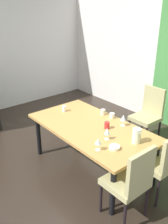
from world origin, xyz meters
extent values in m
cube|color=black|center=(0.00, 0.00, -0.01)|extent=(5.61, 5.38, 0.02)
cube|color=silver|center=(-1.48, 2.64, 1.32)|extent=(2.65, 0.10, 2.65)
cube|color=#C08B47|center=(0.40, 0.41, 0.71)|extent=(1.90, 1.02, 0.04)
cylinder|color=black|center=(-0.45, 0.82, 0.34)|extent=(0.07, 0.07, 0.69)
cylinder|color=black|center=(1.25, 0.82, 0.34)|extent=(0.07, 0.07, 0.69)
cylinder|color=black|center=(-0.45, 0.00, 0.34)|extent=(0.07, 0.07, 0.69)
cylinder|color=black|center=(1.25, 0.00, 0.34)|extent=(0.07, 0.07, 0.69)
cube|color=tan|center=(1.32, 0.71, 0.46)|extent=(0.44, 0.44, 0.07)
cylinder|color=black|center=(1.13, 0.52, 0.21)|extent=(0.04, 0.04, 0.43)
cylinder|color=black|center=(1.13, 0.90, 0.21)|extent=(0.04, 0.04, 0.43)
cylinder|color=black|center=(1.51, 0.52, 0.21)|extent=(0.04, 0.04, 0.43)
cube|color=tan|center=(1.32, 0.11, 0.46)|extent=(0.44, 0.44, 0.07)
cube|color=tan|center=(1.52, 0.11, 0.72)|extent=(0.05, 0.42, 0.51)
cylinder|color=black|center=(1.13, -0.08, 0.21)|extent=(0.04, 0.04, 0.43)
cylinder|color=black|center=(1.13, 0.30, 0.21)|extent=(0.04, 0.04, 0.43)
cylinder|color=black|center=(1.51, -0.08, 0.21)|extent=(0.04, 0.04, 0.43)
cylinder|color=black|center=(1.51, 0.30, 0.21)|extent=(0.04, 0.04, 0.43)
cube|color=tan|center=(0.40, 1.68, 0.46)|extent=(0.44, 0.44, 0.07)
cube|color=tan|center=(0.40, 1.88, 0.73)|extent=(0.42, 0.05, 0.54)
cylinder|color=black|center=(0.59, 1.49, 0.21)|extent=(0.04, 0.04, 0.43)
cylinder|color=black|center=(0.21, 1.49, 0.21)|extent=(0.04, 0.04, 0.43)
cylinder|color=black|center=(0.59, 1.87, 0.21)|extent=(0.04, 0.04, 0.43)
cylinder|color=black|center=(0.21, 1.87, 0.21)|extent=(0.04, 0.04, 0.43)
cylinder|color=silver|center=(0.80, 0.32, 0.73)|extent=(0.06, 0.06, 0.00)
cylinder|color=silver|center=(0.80, 0.32, 0.77)|extent=(0.01, 0.01, 0.07)
cone|color=silver|center=(0.80, 0.32, 0.84)|extent=(0.07, 0.07, 0.09)
cylinder|color=silver|center=(0.92, 0.05, 0.73)|extent=(0.06, 0.06, 0.00)
cylinder|color=silver|center=(0.92, 0.05, 0.77)|extent=(0.01, 0.01, 0.08)
cone|color=silver|center=(0.92, 0.05, 0.85)|extent=(0.08, 0.08, 0.07)
cylinder|color=silver|center=(0.67, 0.76, 0.73)|extent=(0.07, 0.07, 0.00)
cylinder|color=silver|center=(0.67, 0.76, 0.77)|extent=(0.01, 0.01, 0.08)
cone|color=silver|center=(0.67, 0.76, 0.85)|extent=(0.08, 0.08, 0.08)
cylinder|color=#E7EAC7|center=(1.02, 0.23, 0.74)|extent=(0.14, 0.14, 0.04)
cylinder|color=beige|center=(0.21, 0.81, 0.77)|extent=(0.08, 0.08, 0.09)
cylinder|color=white|center=(-0.29, 0.41, 0.77)|extent=(0.07, 0.07, 0.09)
cylinder|color=red|center=(0.59, 0.53, 0.77)|extent=(0.07, 0.07, 0.10)
cylinder|color=silver|center=(0.39, 0.83, 0.77)|extent=(0.08, 0.08, 0.08)
cylinder|color=silver|center=(1.10, 0.54, 0.82)|extent=(0.11, 0.11, 0.20)
cone|color=silver|center=(1.15, 0.54, 0.91)|extent=(0.04, 0.04, 0.04)
camera|label=1|loc=(2.78, -1.71, 2.37)|focal=40.00mm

